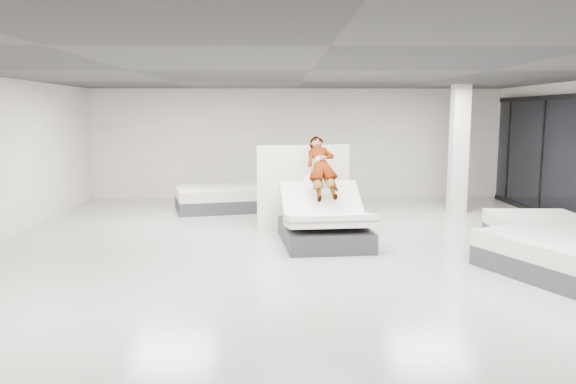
% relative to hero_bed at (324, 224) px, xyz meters
% --- Properties ---
extents(room, '(14.00, 14.04, 3.20)m').
position_rel_hero_bed_xyz_m(room, '(-0.34, -1.07, 1.21)').
color(room, '#B3B1A9').
rests_on(room, ground).
extents(hero_bed, '(1.77, 2.23, 1.25)m').
position_rel_hero_bed_xyz_m(hero_bed, '(0.00, 0.00, 0.00)').
color(hero_bed, '#343539').
rests_on(hero_bed, floor).
extents(person, '(0.71, 1.42, 1.42)m').
position_rel_hero_bed_xyz_m(person, '(-0.03, 0.32, 0.85)').
color(person, slate).
rests_on(person, hero_bed).
extents(remote, '(0.06, 0.15, 0.08)m').
position_rel_hero_bed_xyz_m(remote, '(0.22, -0.01, 0.67)').
color(remote, black).
rests_on(remote, person).
extents(divider_panel, '(1.98, 0.50, 1.83)m').
position_rel_hero_bed_xyz_m(divider_panel, '(-0.34, 1.32, 0.52)').
color(divider_panel, white).
rests_on(divider_panel, floor).
extents(flat_bed_right_far, '(1.67, 2.19, 0.59)m').
position_rel_hero_bed_xyz_m(flat_bed_right_far, '(4.01, -0.58, -0.09)').
color(flat_bed_right_far, '#343539').
rests_on(flat_bed_right_far, floor).
extents(flat_bed_right_near, '(2.36, 2.65, 0.60)m').
position_rel_hero_bed_xyz_m(flat_bed_right_near, '(3.48, -2.20, -0.09)').
color(flat_bed_right_near, '#343539').
rests_on(flat_bed_right_near, floor).
extents(flat_bed_left_far, '(2.51, 2.12, 0.60)m').
position_rel_hero_bed_xyz_m(flat_bed_left_far, '(-2.39, 3.81, -0.09)').
color(flat_bed_left_far, '#343539').
rests_on(flat_bed_left_far, floor).
extents(column, '(0.40, 0.40, 3.20)m').
position_rel_hero_bed_xyz_m(column, '(3.66, 3.43, 1.21)').
color(column, silver).
rests_on(column, floor).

